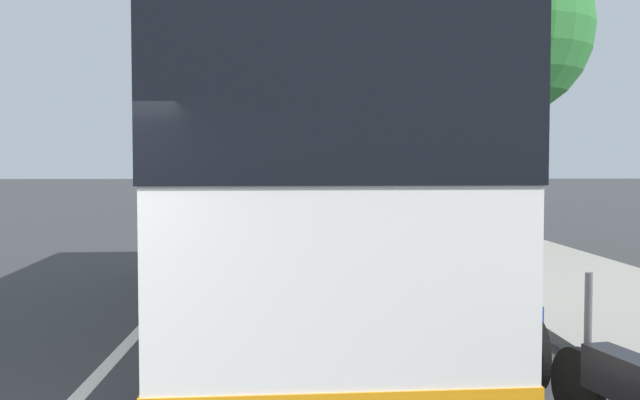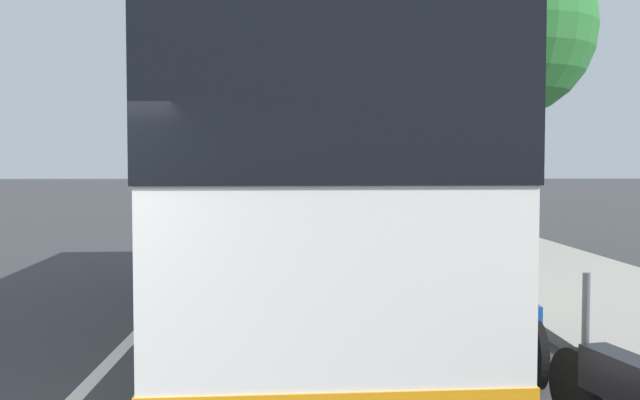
# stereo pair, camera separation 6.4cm
# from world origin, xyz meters

# --- Properties ---
(sidewalk_curb) EXTENTS (110.00, 3.60, 0.14)m
(sidewalk_curb) POSITION_xyz_m (10.00, -6.84, 0.07)
(sidewalk_curb) COLOR #9E998E
(sidewalk_curb) RESTS_ON ground
(lane_divider_line) EXTENTS (110.00, 0.16, 0.01)m
(lane_divider_line) POSITION_xyz_m (10.00, 0.00, 0.00)
(lane_divider_line) COLOR silver
(lane_divider_line) RESTS_ON ground
(coach_bus) EXTENTS (11.08, 3.13, 3.58)m
(coach_bus) POSITION_xyz_m (5.64, -2.02, 2.08)
(coach_bus) COLOR silver
(coach_bus) RESTS_ON ground
(motorcycle_mid_row) EXTENTS (2.13, 0.28, 1.27)m
(motorcycle_mid_row) POSITION_xyz_m (3.14, -4.30, 0.47)
(motorcycle_mid_row) COLOR black
(motorcycle_mid_row) RESTS_ON ground
(car_ahead_same_lane) EXTENTS (4.18, 2.08, 1.52)m
(car_ahead_same_lane) POSITION_xyz_m (40.97, -2.27, 0.72)
(car_ahead_same_lane) COLOR gold
(car_ahead_same_lane) RESTS_ON ground
(car_far_distant) EXTENTS (4.20, 1.91, 1.46)m
(car_far_distant) POSITION_xyz_m (27.10, 2.26, 0.69)
(car_far_distant) COLOR gold
(car_far_distant) RESTS_ON ground
(roadside_tree_mid_block) EXTENTS (4.36, 4.36, 7.60)m
(roadside_tree_mid_block) POSITION_xyz_m (13.14, -7.03, 5.40)
(roadside_tree_mid_block) COLOR brown
(roadside_tree_mid_block) RESTS_ON ground
(roadside_tree_far_block) EXTENTS (3.87, 3.87, 6.07)m
(roadside_tree_far_block) POSITION_xyz_m (26.76, -6.52, 4.12)
(roadside_tree_far_block) COLOR brown
(roadside_tree_far_block) RESTS_ON ground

